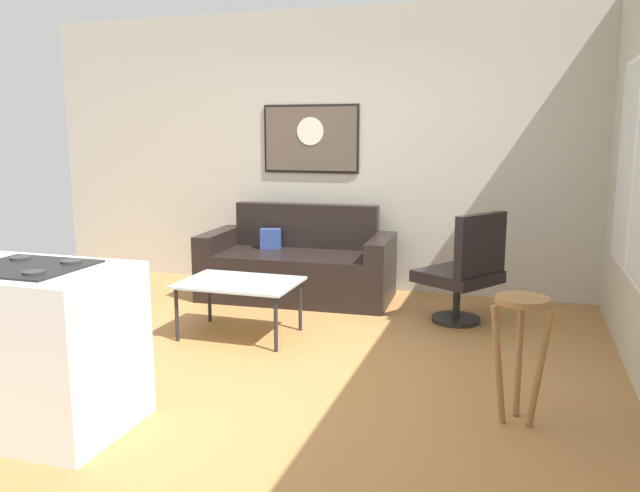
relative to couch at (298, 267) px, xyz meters
The scene contains 8 objects.
ground 1.89m from the couch, 84.56° to the right, with size 6.40×6.40×0.04m, color #A4703D.
back_wall 1.25m from the couch, 72.84° to the left, with size 6.40×0.05×2.80m, color #B7B0A0.
couch is the anchor object (origin of this frame).
coffee_table 1.27m from the couch, 91.78° to the right, with size 0.91×0.65×0.44m.
armchair 1.69m from the couch, 14.25° to the right, with size 0.79×0.80×0.95m.
bar_stool 3.03m from the couch, 46.83° to the right, with size 0.34×0.33×0.72m.
wall_painting 1.34m from the couch, 94.73° to the left, with size 1.02×0.03×0.69m.
window 3.11m from the couch, 19.05° to the right, with size 0.03×1.63×1.51m.
Camera 1 is at (1.85, -3.86, 1.60)m, focal length 35.73 mm.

